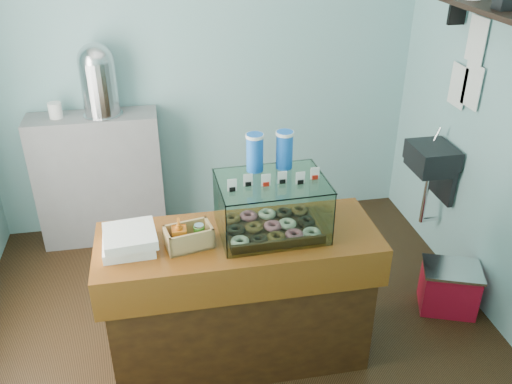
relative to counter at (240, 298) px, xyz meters
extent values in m
plane|color=black|center=(0.00, 0.25, -0.46)|extent=(3.50, 3.50, 0.00)
cube|color=#86C3C2|center=(0.00, 1.75, 0.94)|extent=(3.50, 0.04, 2.80)
cube|color=#86C3C2|center=(0.00, -1.25, 0.94)|extent=(3.50, 0.04, 2.80)
cube|color=black|center=(1.58, 0.80, 0.44)|extent=(0.30, 0.35, 0.15)
cube|color=black|center=(1.71, 0.80, 0.24)|extent=(0.04, 0.30, 0.35)
cylinder|color=silver|center=(1.65, 0.90, 0.56)|extent=(0.02, 0.02, 0.12)
cylinder|color=silver|center=(1.58, 0.80, 0.09)|extent=(0.04, 0.04, 0.45)
cube|color=black|center=(1.60, 0.55, 1.54)|extent=(0.25, 1.00, 0.03)
cube|color=black|center=(1.67, 0.95, 1.44)|extent=(0.12, 0.03, 0.18)
cube|color=white|center=(1.73, 0.70, 0.99)|extent=(0.01, 0.21, 0.30)
cube|color=white|center=(1.73, 0.87, 0.94)|extent=(0.01, 0.21, 0.30)
cube|color=white|center=(1.73, 0.75, 1.29)|extent=(0.01, 0.21, 0.30)
cube|color=#42240C|center=(0.00, 0.00, -0.04)|extent=(1.50, 0.56, 0.84)
cube|color=#531E0B|center=(0.00, 0.00, 0.41)|extent=(1.60, 0.60, 0.06)
cube|color=#531E0B|center=(0.00, -0.28, 0.29)|extent=(1.60, 0.04, 0.18)
cube|color=gray|center=(-0.90, 1.57, 0.09)|extent=(1.00, 0.32, 1.10)
cube|color=#362110|center=(0.19, 0.02, 0.45)|extent=(0.54, 0.39, 0.02)
torus|color=beige|center=(-0.01, -0.11, 0.48)|extent=(0.10, 0.10, 0.03)
torus|color=black|center=(0.09, -0.11, 0.48)|extent=(0.10, 0.10, 0.03)
torus|color=brown|center=(0.20, -0.11, 0.48)|extent=(0.10, 0.10, 0.03)
torus|color=#C45C72|center=(0.30, -0.10, 0.48)|extent=(0.10, 0.10, 0.03)
torus|color=beige|center=(0.40, -0.10, 0.48)|extent=(0.10, 0.10, 0.03)
torus|color=black|center=(-0.01, 0.01, 0.48)|extent=(0.10, 0.10, 0.03)
torus|color=brown|center=(0.09, 0.02, 0.48)|extent=(0.10, 0.10, 0.03)
torus|color=#C45C72|center=(0.19, 0.02, 0.48)|extent=(0.10, 0.10, 0.03)
torus|color=beige|center=(0.29, 0.02, 0.48)|extent=(0.10, 0.10, 0.03)
torus|color=black|center=(0.40, 0.03, 0.48)|extent=(0.10, 0.10, 0.03)
torus|color=brown|center=(-0.02, 0.14, 0.48)|extent=(0.10, 0.10, 0.03)
torus|color=#C45C72|center=(0.09, 0.15, 0.48)|extent=(0.10, 0.10, 0.03)
torus|color=beige|center=(0.19, 0.15, 0.48)|extent=(0.10, 0.10, 0.03)
torus|color=black|center=(0.29, 0.15, 0.48)|extent=(0.10, 0.10, 0.03)
torus|color=brown|center=(0.39, 0.16, 0.48)|extent=(0.10, 0.10, 0.03)
cube|color=white|center=(0.20, -0.19, 0.60)|extent=(0.59, 0.03, 0.32)
cube|color=white|center=(0.19, 0.23, 0.60)|extent=(0.59, 0.03, 0.32)
cube|color=white|center=(-0.10, 0.01, 0.60)|extent=(0.02, 0.43, 0.32)
cube|color=white|center=(0.48, 0.03, 0.60)|extent=(0.02, 0.43, 0.32)
cube|color=white|center=(0.19, 0.02, 0.76)|extent=(0.61, 0.46, 0.01)
cube|color=white|center=(-0.04, -0.04, 0.80)|extent=(0.05, 0.01, 0.07)
cube|color=black|center=(-0.04, -0.04, 0.78)|extent=(0.03, 0.02, 0.02)
cube|color=white|center=(0.05, -0.03, 0.80)|extent=(0.05, 0.01, 0.07)
cube|color=black|center=(0.05, -0.03, 0.78)|extent=(0.03, 0.02, 0.02)
cube|color=white|center=(0.15, -0.03, 0.80)|extent=(0.05, 0.01, 0.07)
cube|color=#B51B0E|center=(0.15, -0.03, 0.78)|extent=(0.03, 0.02, 0.02)
cube|color=white|center=(0.24, -0.03, 0.80)|extent=(0.05, 0.01, 0.07)
cube|color=black|center=(0.24, -0.03, 0.78)|extent=(0.03, 0.02, 0.02)
cube|color=white|center=(0.33, -0.02, 0.80)|extent=(0.05, 0.01, 0.07)
cube|color=black|center=(0.33, -0.02, 0.78)|extent=(0.03, 0.02, 0.02)
cube|color=white|center=(0.43, -0.02, 0.80)|extent=(0.05, 0.01, 0.07)
cube|color=#B51B0E|center=(0.43, -0.02, 0.78)|extent=(0.03, 0.02, 0.02)
cylinder|color=blue|center=(0.12, 0.16, 0.88)|extent=(0.09, 0.09, 0.22)
cylinder|color=white|center=(0.12, 0.16, 0.98)|extent=(0.10, 0.10, 0.02)
cylinder|color=blue|center=(0.29, 0.17, 0.88)|extent=(0.09, 0.09, 0.22)
cylinder|color=white|center=(0.29, 0.17, 0.98)|extent=(0.10, 0.10, 0.02)
cube|color=tan|center=(-0.28, -0.05, 0.45)|extent=(0.28, 0.20, 0.01)
cube|color=tan|center=(-0.27, -0.11, 0.50)|extent=(0.25, 0.06, 0.12)
cube|color=tan|center=(-0.29, 0.02, 0.50)|extent=(0.25, 0.06, 0.12)
cube|color=tan|center=(-0.40, -0.07, 0.50)|extent=(0.04, 0.15, 0.12)
cube|color=tan|center=(-0.16, -0.02, 0.50)|extent=(0.04, 0.15, 0.12)
imported|color=#C56012|center=(-0.33, -0.06, 0.54)|extent=(0.09, 0.09, 0.17)
cylinder|color=#3C9027|center=(-0.22, -0.03, 0.50)|extent=(0.06, 0.06, 0.10)
cylinder|color=silver|center=(-0.22, -0.03, 0.56)|extent=(0.05, 0.05, 0.01)
cube|color=white|center=(-0.60, 0.00, 0.47)|extent=(0.29, 0.29, 0.05)
cube|color=white|center=(-0.59, -0.01, 0.52)|extent=(0.30, 0.30, 0.05)
cylinder|color=silver|center=(-0.80, 1.57, 0.65)|extent=(0.30, 0.30, 0.01)
cylinder|color=silver|center=(-0.80, 1.57, 0.86)|extent=(0.27, 0.27, 0.41)
sphere|color=silver|center=(-0.80, 1.57, 1.06)|extent=(0.27, 0.27, 0.27)
cube|color=red|center=(1.51, 0.17, -0.30)|extent=(0.44, 0.39, 0.32)
cube|color=silver|center=(1.51, 0.17, -0.12)|extent=(0.47, 0.41, 0.02)
camera|label=1|loc=(-0.38, -2.53, 2.13)|focal=38.00mm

